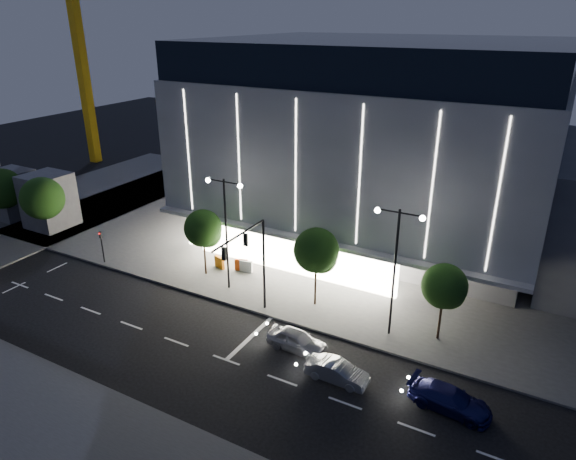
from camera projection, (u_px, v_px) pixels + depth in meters
The scene contains 18 objects.
ground at pixel (215, 339), 34.05m from camera, with size 160.00×160.00×0.00m, color black.
sidewalk_museum at pixel (399, 229), 51.19m from camera, with size 70.00×40.00×0.15m, color #474747.
sidewalk_west at pixel (45, 213), 55.42m from camera, with size 16.00×50.00×0.15m, color #474747.
museum at pixel (380, 140), 47.15m from camera, with size 30.00×25.80×18.00m.
traffic_mast at pixel (252, 255), 34.35m from camera, with size 0.33×5.89×7.07m.
street_lamp_west at pixel (226, 218), 37.92m from camera, with size 3.16×0.36×9.00m.
street_lamp_east at pixel (396, 255), 32.15m from camera, with size 3.16×0.36×9.00m.
ped_signal_far at pixel (102, 244), 43.61m from camera, with size 0.22×0.24×3.00m.
tower_crane at pixel (79, 9), 66.90m from camera, with size 32.00×2.00×28.50m.
tree_left at pixel (203, 230), 40.81m from camera, with size 3.02×3.02×5.72m.
tree_mid at pixel (317, 253), 36.25m from camera, with size 3.25×3.25×6.15m.
tree_right at pixel (445, 288), 32.43m from camera, with size 2.91×2.91×5.51m.
car_lead at pixel (297, 340), 32.71m from camera, with size 1.62×4.02×1.37m, color #A0A1A7.
car_second at pixel (337, 372), 29.95m from camera, with size 1.31×3.76×1.24m, color #AAAEB2.
car_third at pixel (450, 399), 27.74m from camera, with size 1.82×4.47×1.30m, color #161755.
barrier_a at pixel (219, 262), 43.11m from camera, with size 1.10×0.25×1.00m, color #D0640B.
barrier_c at pixel (241, 265), 42.65m from camera, with size 1.10×0.25×1.00m, color #FA4C0D.
barrier_d at pixel (246, 266), 42.44m from camera, with size 1.10×0.25×1.00m, color silver.
Camera 1 is at (18.05, -22.70, 19.85)m, focal length 32.00 mm.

